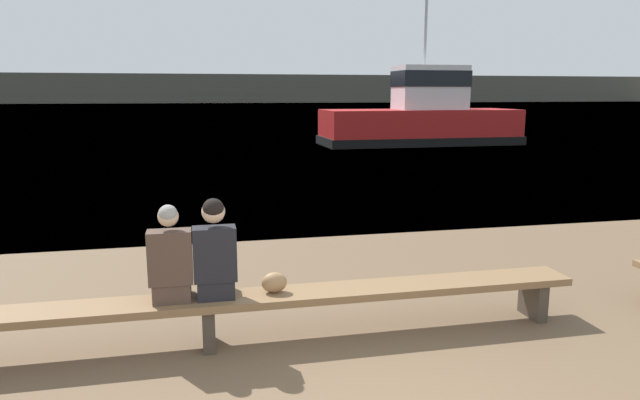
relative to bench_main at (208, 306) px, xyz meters
name	(u,v)px	position (x,y,z in m)	size (l,w,h in m)	color
water_surface	(200,104)	(1.08, 123.98, -0.41)	(240.00, 240.00, 0.00)	#426B8E
far_shoreline	(198,89)	(1.08, 138.29, 2.94)	(600.00, 12.00, 6.71)	#4C4C42
bench_main	(208,306)	(0.00, 0.00, 0.00)	(7.71, 0.48, 0.50)	brown
person_left	(170,261)	(-0.33, 0.01, 0.48)	(0.41, 0.40, 0.95)	#4C382D
person_right	(215,254)	(0.09, 0.00, 0.52)	(0.41, 0.41, 1.00)	black
shopping_bag	(274,283)	(0.66, 0.03, 0.19)	(0.25, 0.17, 0.21)	#9E754C
tugboat_red	(422,120)	(10.64, 20.61, 0.76)	(9.58, 3.41, 6.83)	#A81919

